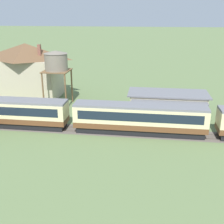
% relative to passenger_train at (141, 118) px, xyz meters
% --- Properties ---
extents(passenger_train, '(98.33, 3.14, 4.23)m').
position_rel_passenger_train_xyz_m(passenger_train, '(0.00, 0.00, 0.00)').
color(passenger_train, brown).
rests_on(passenger_train, ground_plane).
extents(railway_track, '(158.01, 3.60, 0.04)m').
position_rel_passenger_train_xyz_m(railway_track, '(9.00, 0.00, -2.34)').
color(railway_track, '#665B51').
rests_on(railway_track, ground_plane).
extents(station_building, '(13.27, 7.32, 3.63)m').
position_rel_passenger_train_xyz_m(station_building, '(4.07, 8.98, -0.50)').
color(station_building, '#BCB293').
rests_on(station_building, ground_plane).
extents(station_house_brown_roof, '(13.36, 8.10, 10.61)m').
position_rel_passenger_train_xyz_m(station_house_brown_roof, '(-23.32, 15.59, 3.13)').
color(station_house_brown_roof, '#BCB293').
rests_on(station_house_brown_roof, ground_plane).
extents(water_tower, '(4.61, 4.61, 9.96)m').
position_rel_passenger_train_xyz_m(water_tower, '(-15.68, 10.97, 5.63)').
color(water_tower, brown).
rests_on(water_tower, ground_plane).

